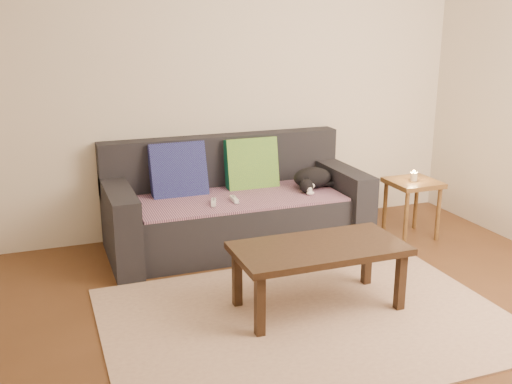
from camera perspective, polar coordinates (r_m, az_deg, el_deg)
ground at (r=3.76m, az=5.82°, el=-13.02°), size 4.50×4.50×0.00m
back_wall at (r=5.17m, az=-3.67°, el=10.30°), size 4.50×0.04×2.60m
sofa at (r=4.98m, az=-2.03°, el=-1.60°), size 2.10×0.94×0.87m
throw_blanket at (r=4.86m, az=-1.70°, el=-0.55°), size 1.66×0.74×0.02m
cushion_navy at (r=4.93m, az=-7.42°, el=1.99°), size 0.46×0.24×0.47m
cushion_green at (r=5.11m, az=-0.44°, el=2.62°), size 0.45×0.20×0.46m
cat at (r=5.09m, az=5.37°, el=1.28°), size 0.41×0.37×0.18m
wii_remote_a at (r=4.73m, az=-2.08°, el=-0.70°), size 0.04×0.15×0.03m
wii_remote_b at (r=4.66m, az=-4.06°, el=-0.98°), size 0.08×0.15×0.03m
side_table at (r=5.29m, az=14.69°, el=0.14°), size 0.40×0.40×0.50m
candle at (r=5.26m, az=14.79°, el=1.45°), size 0.06×0.06×0.09m
rug at (r=3.87m, az=4.83°, el=-11.95°), size 2.50×1.80×0.01m
coffee_table at (r=3.86m, az=6.02°, el=-5.84°), size 1.10×0.55×0.44m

